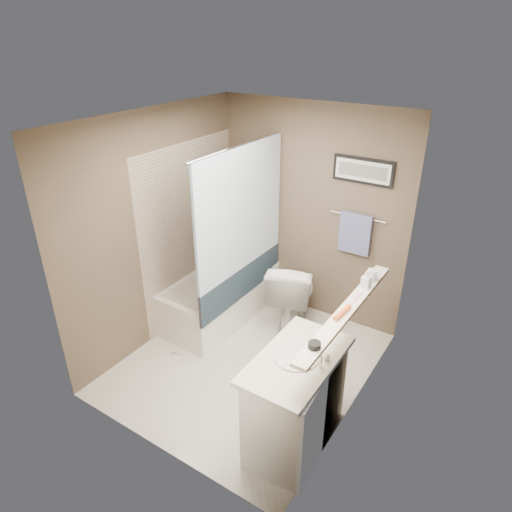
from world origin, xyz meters
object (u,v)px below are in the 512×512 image
Objects in this scene: bathtub at (221,296)px; vanity at (296,403)px; glass_jar at (372,275)px; candle_bowl_near at (315,345)px; hair_brush_front at (342,312)px; toilet at (292,293)px; soap_bottle at (366,279)px.

vanity reaches higher than bathtub.
glass_jar is (0.19, 0.94, 0.77)m from vanity.
bathtub is 2.37m from candle_bowl_near.
glass_jar is at bearing 90.00° from hair_brush_front.
toilet is 5.44× the size of soap_bottle.
candle_bowl_near reaches higher than bathtub.
hair_brush_front is at bearing -90.00° from soap_bottle.
candle_bowl_near is 1.08m from glass_jar.
bathtub is 0.85m from toilet.
glass_jar is 0.65× the size of soap_bottle.
toilet is 1.64m from hair_brush_front.
bathtub is 2.05m from soap_bottle.
soap_bottle is at bearing 90.00° from hair_brush_front.
vanity is (0.81, -1.41, -0.02)m from toilet.
candle_bowl_near reaches higher than toilet.
soap_bottle reaches higher than glass_jar.
toilet is 9.28× the size of candle_bowl_near.
hair_brush_front is 2.20× the size of glass_jar.
toilet is at bearing 122.73° from candle_bowl_near.
bathtub is 1.80× the size of toilet.
vanity is 9.00× the size of glass_jar.
glass_jar is at bearing -4.92° from bathtub.
soap_bottle is (0.00, 0.48, 0.05)m from hair_brush_front.
bathtub is at bearing 169.24° from soap_bottle.
hair_brush_front reaches higher than candle_bowl_near.
candle_bowl_near is (0.19, -0.14, 0.73)m from vanity.
vanity is 10.00× the size of candle_bowl_near.
hair_brush_front is at bearing 90.00° from candle_bowl_near.
bathtub is 2.02m from glass_jar.
hair_brush_front is 0.48m from soap_bottle.
bathtub is 2.16m from hair_brush_front.
soap_bottle is (0.00, -0.14, 0.03)m from glass_jar.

